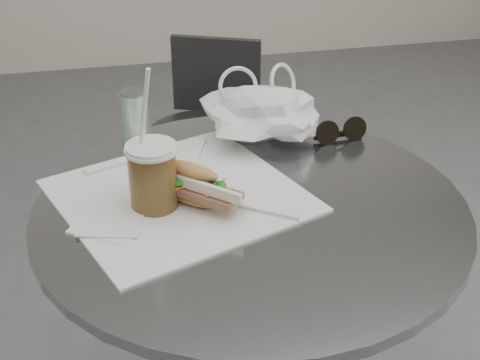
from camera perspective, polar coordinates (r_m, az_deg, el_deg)
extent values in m
cylinder|color=slate|center=(1.40, 0.80, -14.99)|extent=(0.08, 0.08, 0.71)
cylinder|color=slate|center=(1.17, 0.93, -2.44)|extent=(0.76, 0.76, 0.02)
cylinder|color=#2F2F31|center=(2.32, -2.72, -5.73)|extent=(0.33, 0.33, 0.02)
cylinder|color=#2F2F31|center=(2.20, -2.85, -1.32)|extent=(0.06, 0.06, 0.44)
cylinder|color=#2F2F31|center=(2.10, -2.99, 3.77)|extent=(0.37, 0.37, 0.02)
cube|color=#2F2F31|center=(2.20, -2.05, 8.91)|extent=(0.28, 0.14, 0.25)
cube|color=white|center=(1.19, -5.20, -1.32)|extent=(0.50, 0.49, 0.00)
ellipsoid|color=tan|center=(1.16, -4.07, -1.48)|extent=(0.21, 0.21, 0.02)
cube|color=brown|center=(1.15, -4.10, -0.72)|extent=(0.16, 0.16, 0.01)
ellipsoid|color=tan|center=(1.14, -4.21, 0.56)|extent=(0.21, 0.21, 0.04)
cylinder|color=brown|center=(1.14, -7.43, 0.00)|extent=(0.08, 0.08, 0.11)
cylinder|color=silver|center=(1.11, -7.63, 2.70)|extent=(0.09, 0.09, 0.01)
cylinder|color=white|center=(1.10, -8.30, 4.73)|extent=(0.04, 0.05, 0.20)
cylinder|color=black|center=(1.37, 7.45, 4.00)|extent=(0.05, 0.02, 0.05)
cylinder|color=black|center=(1.40, 9.77, 4.32)|extent=(0.05, 0.02, 0.05)
cube|color=black|center=(1.39, 8.60, 3.94)|extent=(0.02, 0.01, 0.00)
cube|color=white|center=(1.13, -10.81, -3.54)|extent=(0.15, 0.15, 0.01)
cube|color=white|center=(1.13, -10.82, -3.37)|extent=(0.13, 0.13, 0.00)
cylinder|color=#63AA6B|center=(1.37, -8.99, 5.26)|extent=(0.06, 0.06, 0.11)
cylinder|color=slate|center=(1.35, -9.18, 7.40)|extent=(0.05, 0.05, 0.00)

